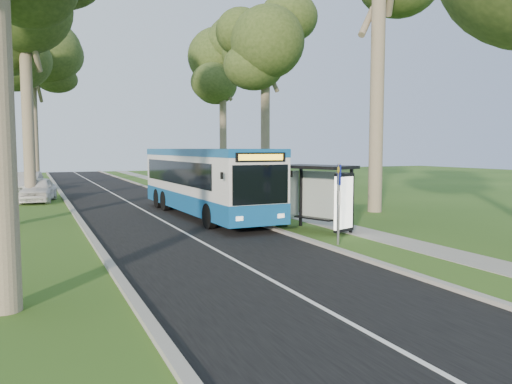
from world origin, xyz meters
TOP-DOWN VIEW (x-y plane):
  - ground at (0.00, 0.00)m, footprint 120.00×120.00m
  - road at (-3.50, 10.00)m, footprint 7.00×100.00m
  - kerb_east at (0.00, 10.00)m, footprint 0.25×100.00m
  - kerb_west at (-7.00, 10.00)m, footprint 0.25×100.00m
  - centre_line at (-3.50, 10.00)m, footprint 0.12×100.00m
  - footpath at (3.00, 10.00)m, footprint 1.50×100.00m
  - bus at (-1.21, 8.04)m, footprint 2.95×12.54m
  - bus_stop_sign at (0.68, -0.83)m, footprint 0.16×0.39m
  - bus_shelter at (1.58, 1.55)m, footprint 2.62×3.48m
  - litter_bin at (0.75, 3.58)m, footprint 0.56×0.56m
  - car_white at (-8.60, 18.61)m, footprint 2.55×4.78m
  - car_silver at (-9.15, 27.13)m, footprint 2.22×4.73m
  - tree_west_c at (-9.00, 18.00)m, footprint 5.20×5.20m
  - tree_west_e at (-8.50, 38.00)m, footprint 5.20×5.20m
  - tree_east_c at (6.80, 18.00)m, footprint 5.20×5.20m
  - tree_east_d at (8.00, 30.00)m, footprint 5.20×5.20m

SIDE VIEW (x-z plane):
  - ground at x=0.00m, z-range 0.00..0.00m
  - road at x=-3.50m, z-range 0.00..0.02m
  - footpath at x=3.00m, z-range 0.00..0.02m
  - centre_line at x=-3.50m, z-range 0.02..0.02m
  - kerb_east at x=0.00m, z-range 0.00..0.12m
  - kerb_west at x=-7.00m, z-range 0.00..0.12m
  - litter_bin at x=0.75m, z-range 0.01..0.99m
  - car_silver at x=-9.15m, z-range 0.00..1.50m
  - car_white at x=-8.60m, z-range 0.00..1.55m
  - bus at x=-1.21m, z-range 0.06..3.37m
  - bus_stop_sign at x=0.68m, z-range 0.33..3.15m
  - bus_shelter at x=1.58m, z-range 0.55..3.20m
  - tree_east_c at x=6.80m, z-range 3.52..18.10m
  - tree_west_e at x=-8.50m, z-range 3.58..18.45m
  - tree_east_d at x=8.00m, z-range 3.66..18.84m
  - tree_west_c at x=-9.00m, z-range 3.72..19.16m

